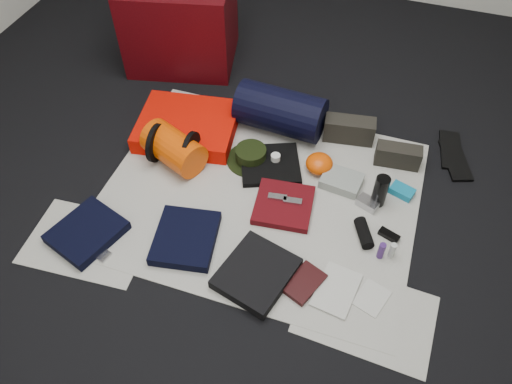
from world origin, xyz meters
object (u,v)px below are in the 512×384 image
(red_cabinet, at_px, (181,21))
(navy_duffel, at_px, (280,111))
(compact_camera, at_px, (368,203))
(paperback_book, at_px, (304,283))
(stuff_sack, at_px, (174,148))
(water_bottle, at_px, (380,191))
(sleeping_pad, at_px, (187,126))

(red_cabinet, bearing_deg, navy_duffel, -43.12)
(navy_duffel, xyz_separation_m, compact_camera, (0.60, -0.42, -0.11))
(paperback_book, bearing_deg, compact_camera, 92.92)
(red_cabinet, bearing_deg, paperback_book, -62.59)
(stuff_sack, distance_m, water_bottle, 1.11)
(sleeping_pad, height_order, stuff_sack, stuff_sack)
(sleeping_pad, relative_size, navy_duffel, 1.11)
(sleeping_pad, distance_m, paperback_book, 1.18)
(navy_duffel, relative_size, water_bottle, 2.71)
(navy_duffel, distance_m, paperback_book, 1.05)
(navy_duffel, height_order, paperback_book, navy_duffel)
(red_cabinet, distance_m, compact_camera, 1.69)
(water_bottle, distance_m, compact_camera, 0.09)
(compact_camera, bearing_deg, navy_duffel, 165.90)
(stuff_sack, distance_m, paperback_book, 1.02)
(navy_duffel, xyz_separation_m, water_bottle, (0.64, -0.38, -0.04))
(navy_duffel, distance_m, compact_camera, 0.74)
(paperback_book, bearing_deg, sleeping_pad, 161.97)
(water_bottle, height_order, compact_camera, water_bottle)
(sleeping_pad, bearing_deg, navy_duffel, 22.72)
(water_bottle, bearing_deg, compact_camera, -139.14)
(red_cabinet, height_order, navy_duffel, red_cabinet)
(sleeping_pad, relative_size, water_bottle, 3.00)
(stuff_sack, bearing_deg, navy_duffel, 43.37)
(paperback_book, bearing_deg, navy_duffel, 134.90)
(sleeping_pad, bearing_deg, paperback_book, -40.06)
(stuff_sack, distance_m, navy_duffel, 0.64)
(navy_duffel, bearing_deg, stuff_sack, -132.53)
(stuff_sack, relative_size, paperback_book, 1.72)
(sleeping_pad, bearing_deg, red_cabinet, 115.14)
(stuff_sack, xyz_separation_m, navy_duffel, (0.47, 0.44, 0.03))
(compact_camera, bearing_deg, red_cabinet, 168.68)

